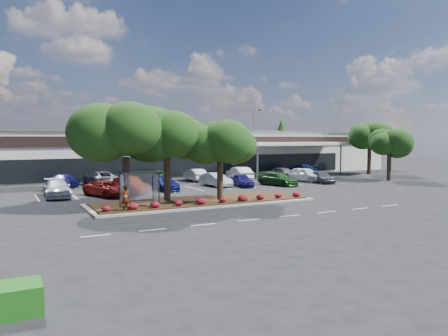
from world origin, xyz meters
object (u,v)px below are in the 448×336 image
survey_stake (352,194)px  car_0 (57,188)px  light_pole (254,144)px  car_1 (107,189)px

survey_stake → car_0: size_ratio=0.18×
light_pole → survey_stake: (-8.45, -29.03, -3.64)m
survey_stake → car_1: car_1 is taller
car_0 → car_1: bearing=-17.4°
light_pole → car_0: size_ratio=1.81×
car_0 → survey_stake: bearing=-31.4°
survey_stake → car_0: 25.53m
survey_stake → car_1: bearing=143.5°
light_pole → car_1: light_pole is taller
light_pole → survey_stake: 30.46m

